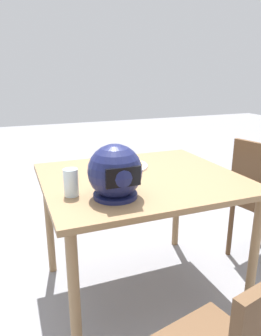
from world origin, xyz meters
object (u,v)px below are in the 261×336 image
at_px(motorcycle_helmet, 115,173).
at_px(dining_table, 141,191).
at_px(pizza, 120,163).
at_px(drinking_glass, 71,182).

bearing_deg(motorcycle_helmet, dining_table, -134.11).
height_order(dining_table, motorcycle_helmet, motorcycle_helmet).
xyz_separation_m(dining_table, motorcycle_helmet, (0.23, 0.24, 0.21)).
relative_size(dining_table, motorcycle_helmet, 4.28).
height_order(pizza, motorcycle_helmet, motorcycle_helmet).
bearing_deg(drinking_glass, pizza, -135.94).
distance_m(dining_table, pizza, 0.25).
xyz_separation_m(pizza, drinking_glass, (0.37, 0.36, 0.04)).
height_order(pizza, drinking_glass, drinking_glass).
relative_size(dining_table, drinking_glass, 8.26).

